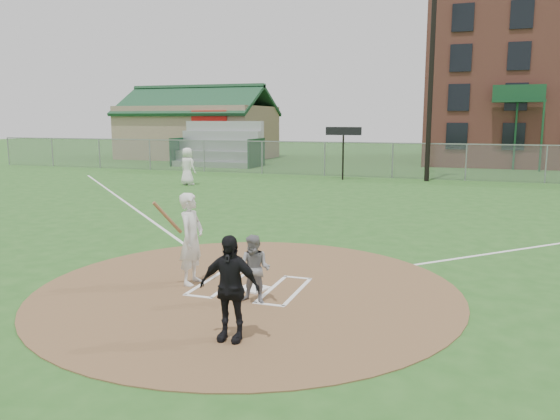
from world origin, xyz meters
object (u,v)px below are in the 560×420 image
(umpire, at_px, (230,288))
(batter_at_plate, at_px, (191,239))
(ondeck_player, at_px, (188,166))
(catcher, at_px, (255,269))
(home_plate, at_px, (253,288))

(umpire, relative_size, batter_at_plate, 0.87)
(umpire, relative_size, ondeck_player, 0.86)
(catcher, relative_size, ondeck_player, 0.66)
(home_plate, bearing_deg, catcher, -66.19)
(home_plate, distance_m, umpire, 2.64)
(umpire, height_order, batter_at_plate, batter_at_plate)
(home_plate, height_order, ondeck_player, ondeck_player)
(catcher, bearing_deg, batter_at_plate, 158.92)
(catcher, bearing_deg, umpire, -79.82)
(home_plate, relative_size, catcher, 0.39)
(home_plate, distance_m, catcher, 1.02)
(catcher, xyz_separation_m, batter_at_plate, (-1.66, 0.69, 0.31))
(catcher, height_order, ondeck_player, ondeck_player)
(home_plate, xyz_separation_m, umpire, (0.59, -2.44, 0.81))
(ondeck_player, bearing_deg, batter_at_plate, 137.14)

